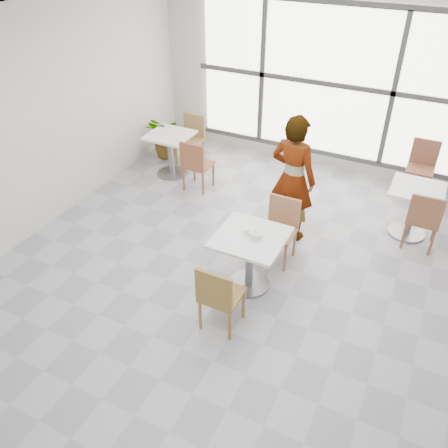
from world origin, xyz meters
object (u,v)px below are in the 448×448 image
at_px(bg_table_right, 414,205).
at_px(chair_far, 281,225).
at_px(bg_chair_right_near, 424,217).
at_px(plant_left, 167,137).
at_px(main_table, 250,252).
at_px(chair_near, 219,295).
at_px(oatmeal_bowl, 256,235).
at_px(coffee_cup, 245,231).
at_px(person, 293,179).
at_px(bg_chair_left_far, 192,136).
at_px(bg_chair_right_far, 422,163).
at_px(bg_table_left, 170,149).
at_px(bg_chair_left_near, 196,163).

bearing_deg(bg_table_right, chair_far, -138.34).
bearing_deg(bg_chair_right_near, plant_left, -10.86).
xyz_separation_m(main_table, chair_near, (-0.01, -0.80, -0.02)).
bearing_deg(oatmeal_bowl, chair_far, 85.04).
bearing_deg(plant_left, bg_chair_right_near, -10.86).
bearing_deg(coffee_cup, oatmeal_bowl, -9.51).
relative_size(person, bg_chair_left_far, 2.06).
distance_m(person, bg_chair_right_far, 2.59).
bearing_deg(bg_chair_right_far, main_table, -114.73).
xyz_separation_m(bg_table_left, plant_left, (-0.42, 0.55, -0.09)).
height_order(chair_near, bg_chair_right_far, same).
xyz_separation_m(bg_table_left, bg_table_right, (3.98, -0.03, 0.00)).
distance_m(chair_near, coffee_cup, 0.87).
relative_size(chair_near, bg_table_right, 1.16).
xyz_separation_m(chair_far, bg_chair_left_far, (-2.42, 1.94, 0.00)).
bearing_deg(bg_table_left, chair_far, -28.19).
xyz_separation_m(coffee_cup, person, (0.14, 1.23, 0.12)).
xyz_separation_m(bg_table_right, plant_left, (-4.40, 0.58, -0.09)).
bearing_deg(person, chair_far, 106.60).
relative_size(person, plant_left, 2.27).
height_order(chair_near, bg_table_left, chair_near).
xyz_separation_m(main_table, bg_chair_right_far, (1.54, 3.35, -0.02)).
height_order(chair_far, bg_chair_right_far, same).
bearing_deg(main_table, bg_chair_right_near, 44.31).
bearing_deg(chair_near, bg_chair_right_far, -110.55).
xyz_separation_m(coffee_cup, bg_table_left, (-2.30, 2.02, -0.29)).
distance_m(main_table, bg_table_right, 2.57).
height_order(bg_table_left, bg_table_right, same).
bearing_deg(main_table, oatmeal_bowl, 1.03).
height_order(bg_chair_left_far, bg_chair_right_near, same).
relative_size(person, bg_chair_right_far, 2.06).
distance_m(oatmeal_bowl, bg_chair_right_far, 3.67).
xyz_separation_m(chair_near, bg_chair_right_far, (1.55, 4.15, 0.00)).
bearing_deg(coffee_cup, bg_chair_right_near, 42.67).
xyz_separation_m(chair_far, bg_table_right, (1.47, 1.31, -0.01)).
distance_m(main_table, person, 1.31).
distance_m(chair_far, bg_table_left, 2.84).
relative_size(chair_near, plant_left, 1.10).
bearing_deg(bg_chair_left_far, chair_far, -38.66).
height_order(main_table, bg_table_left, same).
xyz_separation_m(chair_near, plant_left, (-2.79, 3.40, -0.11)).
xyz_separation_m(person, bg_chair_right_far, (1.48, 2.09, -0.40)).
height_order(oatmeal_bowl, bg_chair_right_near, bg_chair_right_near).
height_order(bg_chair_left_near, bg_chair_right_far, same).
height_order(oatmeal_bowl, person, person).
relative_size(chair_far, plant_left, 1.10).
bearing_deg(main_table, bg_chair_left_far, 131.00).
distance_m(oatmeal_bowl, person, 1.26).
distance_m(bg_chair_right_far, plant_left, 4.41).
bearing_deg(bg_chair_right_far, coffee_cup, -115.98).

